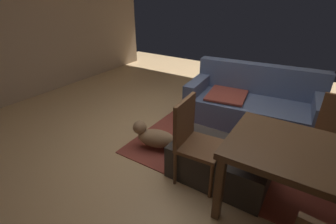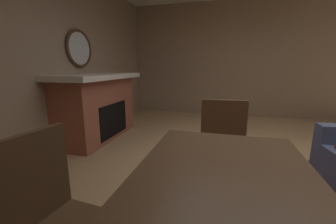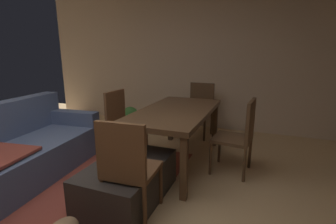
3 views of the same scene
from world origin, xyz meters
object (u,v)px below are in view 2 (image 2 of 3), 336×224
round_wall_mirror (79,49)px  small_dog (238,152)px  tv_remote (234,172)px  dining_chair_west (223,143)px  fireplace (98,106)px  dining_table (223,223)px  dining_chair_south (50,215)px  ottoman_coffee_table (240,192)px

round_wall_mirror → small_dog: round_wall_mirror is taller
tv_remote → small_dog: (-0.99, 0.11, -0.21)m
dining_chair_west → fireplace: bearing=-119.2°
round_wall_mirror → dining_table: (2.44, 2.41, -0.88)m
fireplace → dining_chair_south: fireplace is taller
ottoman_coffee_table → dining_chair_south: bearing=-45.0°
ottoman_coffee_table → dining_chair_south: (0.98, -0.98, 0.33)m
tv_remote → dining_table: dining_table is taller
fireplace → tv_remote: 2.68m
dining_chair_west → small_dog: dining_chair_west is taller
fireplace → round_wall_mirror: round_wall_mirror is taller
round_wall_mirror → tv_remote: (1.51, 2.50, -1.14)m
dining_chair_west → small_dog: bearing=163.4°
fireplace → dining_chair_south: 2.76m
round_wall_mirror → dining_chair_south: (2.43, 1.58, -1.02)m
round_wall_mirror → dining_table: size_ratio=0.36×
tv_remote → dining_chair_west: 0.36m
dining_chair_south → dining_chair_west: bearing=146.6°
round_wall_mirror → small_dog: size_ratio=1.08×
fireplace → tv_remote: bearing=55.7°
fireplace → round_wall_mirror: bearing=-90.0°
ottoman_coffee_table → tv_remote: bearing=-49.6°
tv_remote → dining_chair_west: dining_chair_west is taller
small_dog → dining_chair_west: bearing=-16.6°
small_dog → dining_table: bearing=-5.7°
fireplace → dining_chair_west: fireplace is taller
dining_chair_south → fireplace: bearing=-151.9°
dining_chair_south → small_dog: size_ratio=1.60×
dining_table → round_wall_mirror: bearing=-135.3°
tv_remote → small_dog: size_ratio=0.28×
round_wall_mirror → dining_chair_south: size_ratio=0.68×
dining_table → tv_remote: bearing=174.7°
tv_remote → small_dog: bearing=-170.8°
dining_table → small_dog: size_ratio=2.98×
fireplace → round_wall_mirror: 1.01m
fireplace → dining_table: 3.24m
fireplace → small_dog: size_ratio=3.12×
ottoman_coffee_table → dining_chair_west: dining_chair_west is taller
round_wall_mirror → dining_chair_south: 3.07m
round_wall_mirror → ottoman_coffee_table: size_ratio=0.60×
fireplace → dining_chair_south: bearing=28.1°
round_wall_mirror → small_dog: 2.98m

